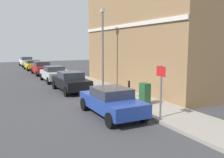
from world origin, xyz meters
The scene contains 13 objects.
ground centered at (0.00, 0.00, 0.00)m, with size 80.00×80.00×0.00m, color #38383A.
sidewalk centered at (1.96, 6.00, 0.07)m, with size 2.47×30.00×0.15m, color gray.
corner_building centered at (6.69, 4.66, 4.03)m, with size 7.08×13.31×8.05m.
car_blue centered at (-0.56, -1.08, 0.70)m, with size 1.83×4.08×1.35m.
car_black centered at (-0.47, 5.60, 0.74)m, with size 1.88×4.20×1.43m.
car_silver centered at (-0.46, 10.80, 0.74)m, with size 1.90×4.02×1.43m.
car_red centered at (-0.47, 16.63, 0.76)m, with size 1.80×4.35×1.50m.
car_yellow centered at (-0.54, 22.54, 0.71)m, with size 2.04×4.00×1.33m.
car_white centered at (-0.56, 28.70, 0.76)m, with size 1.89×4.31×1.49m.
utility_cabinet centered at (1.79, -0.42, 0.68)m, with size 0.46×0.61×1.15m.
bollard_near_cabinet centered at (1.89, 1.41, 0.70)m, with size 0.14×0.14×1.04m.
street_sign centered at (1.02, -2.73, 1.66)m, with size 0.08×0.60×2.30m.
lamppost centered at (1.86, 5.16, 3.30)m, with size 0.20×0.44×5.72m.
Camera 1 is at (-5.48, -10.88, 3.32)m, focal length 38.34 mm.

